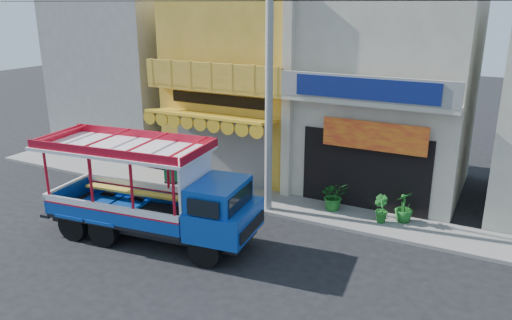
% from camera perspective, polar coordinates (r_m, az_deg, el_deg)
% --- Properties ---
extents(ground, '(90.00, 90.00, 0.00)m').
position_cam_1_polar(ground, '(15.15, -0.79, -11.00)').
color(ground, black).
rests_on(ground, ground).
extents(sidewalk, '(30.00, 2.00, 0.12)m').
position_cam_1_polar(sidewalk, '(18.39, 5.16, -5.51)').
color(sidewalk, slate).
rests_on(sidewalk, ground).
extents(shophouse_left, '(6.00, 7.50, 8.24)m').
position_cam_1_polar(shophouse_left, '(22.44, -0.17, 9.51)').
color(shophouse_left, '#B29427').
rests_on(shophouse_left, ground).
extents(shophouse_right, '(6.00, 6.75, 8.24)m').
position_cam_1_polar(shophouse_right, '(20.38, 15.10, 8.10)').
color(shophouse_right, '#B1A691').
rests_on(shophouse_right, ground).
extents(party_pilaster, '(0.35, 0.30, 8.00)m').
position_cam_1_polar(party_pilaster, '(18.39, 3.63, 7.36)').
color(party_pilaster, '#B1A691').
rests_on(party_pilaster, ground).
extents(filler_building_left, '(6.00, 6.00, 7.60)m').
position_cam_1_polar(filler_building_left, '(26.47, -13.86, 9.57)').
color(filler_building_left, gray).
rests_on(filler_building_left, ground).
extents(utility_pole, '(28.00, 0.26, 9.00)m').
position_cam_1_polar(utility_pole, '(16.78, 1.97, 9.98)').
color(utility_pole, gray).
rests_on(utility_pole, ground).
extents(songthaew_truck, '(7.20, 3.03, 3.26)m').
position_cam_1_polar(songthaew_truck, '(15.63, -10.55, -4.02)').
color(songthaew_truck, black).
rests_on(songthaew_truck, ground).
extents(green_sign, '(0.58, 0.35, 0.89)m').
position_cam_1_polar(green_sign, '(20.80, -9.73, -1.64)').
color(green_sign, black).
rests_on(green_sign, sidewalk).
extents(potted_plant_a, '(1.26, 1.23, 1.07)m').
position_cam_1_polar(potted_plant_a, '(18.09, 8.91, -4.02)').
color(potted_plant_a, '#1C6320').
rests_on(potted_plant_a, sidewalk).
extents(potted_plant_b, '(0.66, 0.64, 0.94)m').
position_cam_1_polar(potted_plant_b, '(17.43, 14.07, -5.44)').
color(potted_plant_b, '#1C6320').
rests_on(potted_plant_b, sidewalk).
extents(potted_plant_c, '(0.79, 0.79, 1.07)m').
position_cam_1_polar(potted_plant_c, '(17.64, 16.58, -5.15)').
color(potted_plant_c, '#1C6320').
rests_on(potted_plant_c, sidewalk).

